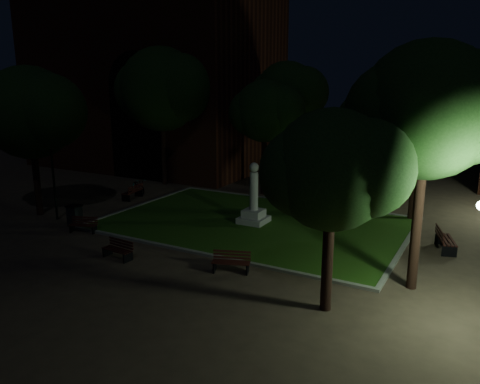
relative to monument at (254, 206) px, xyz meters
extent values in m
plane|color=#4C3A2C|center=(0.00, -2.00, -0.96)|extent=(80.00, 80.00, 0.00)
cube|color=#264F12|center=(0.00, 0.00, -0.92)|extent=(15.00, 10.00, 0.08)
cube|color=slate|center=(0.00, -5.10, -0.90)|extent=(15.40, 0.20, 0.12)
cube|color=slate|center=(0.00, 5.10, -0.90)|extent=(15.40, 0.20, 0.12)
cube|color=slate|center=(-7.60, 0.00, -0.90)|extent=(0.20, 10.00, 0.12)
cube|color=slate|center=(7.60, 0.00, -0.90)|extent=(0.20, 10.00, 0.12)
cube|color=#A4A098|center=(0.00, 0.00, -0.73)|extent=(1.40, 1.40, 0.30)
cube|color=#A4A098|center=(0.00, 0.00, -0.38)|extent=(1.00, 1.00, 0.40)
cylinder|color=#A4A098|center=(0.00, 0.00, 0.82)|extent=(0.44, 0.44, 2.00)
sphere|color=#A4A098|center=(0.00, 0.00, 2.07)|extent=(0.50, 0.50, 0.50)
cube|color=#491E12|center=(-16.00, 12.00, 6.54)|extent=(20.00, 12.00, 15.00)
cube|color=black|center=(-13.00, 7.50, 2.54)|extent=(5.00, 3.00, 7.00)
cylinder|color=black|center=(-13.00, 7.50, 6.04)|extent=(5.00, 3.00, 5.00)
plane|color=#FF361E|center=(-13.00, 8.70, 2.54)|extent=(6.30, 0.00, 6.30)
cylinder|color=black|center=(-11.37, -4.23, 1.14)|extent=(0.36, 0.36, 4.19)
sphere|color=#204316|center=(-11.37, -4.23, 4.73)|extent=(4.99, 4.99, 4.99)
sphere|color=#204316|center=(-10.12, -4.03, 4.83)|extent=(3.99, 3.99, 3.99)
sphere|color=#204316|center=(-12.37, -4.53, 4.63)|extent=(3.74, 3.74, 3.74)
cylinder|color=black|center=(-2.46, 6.24, 1.18)|extent=(0.36, 0.36, 4.27)
sphere|color=#204316|center=(-2.46, 6.24, 4.50)|extent=(3.98, 3.98, 3.98)
sphere|color=#204316|center=(-1.47, 6.44, 4.60)|extent=(3.18, 3.18, 3.18)
sphere|color=#204316|center=(-3.26, 5.94, 4.40)|extent=(2.98, 2.98, 2.98)
cylinder|color=black|center=(4.84, 6.81, 0.96)|extent=(0.36, 0.36, 3.83)
sphere|color=#204316|center=(4.84, 6.81, 4.23)|extent=(4.53, 4.53, 4.53)
sphere|color=#204316|center=(5.98, 7.01, 4.33)|extent=(3.62, 3.62, 3.62)
sphere|color=#204316|center=(3.94, 6.51, 4.13)|extent=(3.40, 3.40, 3.40)
cylinder|color=black|center=(7.12, 4.85, 1.05)|extent=(0.36, 0.36, 4.02)
sphere|color=#204316|center=(7.12, 4.85, 4.18)|extent=(3.72, 3.72, 3.72)
sphere|color=#204316|center=(8.05, 5.05, 4.28)|extent=(2.98, 2.98, 2.98)
sphere|color=#204316|center=(6.37, 4.55, 4.08)|extent=(2.79, 2.79, 2.79)
cylinder|color=black|center=(8.60, -4.16, 1.54)|extent=(0.36, 0.36, 4.98)
sphere|color=#204316|center=(8.60, -4.16, 5.43)|extent=(4.66, 4.66, 4.66)
sphere|color=#204316|center=(9.77, -3.96, 5.53)|extent=(3.73, 3.73, 3.73)
sphere|color=#204316|center=(7.67, -4.46, 5.33)|extent=(3.50, 3.50, 3.50)
cylinder|color=black|center=(6.40, -7.25, 0.81)|extent=(0.36, 0.36, 3.53)
sphere|color=#204316|center=(6.40, -7.25, 3.72)|extent=(3.83, 3.83, 3.83)
sphere|color=#204316|center=(7.36, -7.05, 3.82)|extent=(3.06, 3.06, 3.06)
sphere|color=#204316|center=(5.64, -7.55, 3.62)|extent=(2.87, 2.87, 2.87)
cylinder|color=black|center=(-10.16, 5.56, 1.55)|extent=(0.36, 0.36, 5.00)
sphere|color=#204316|center=(-10.16, 5.56, 5.81)|extent=(5.87, 5.87, 5.87)
sphere|color=#204316|center=(-8.69, 5.76, 5.91)|extent=(4.70, 4.70, 4.70)
sphere|color=#204316|center=(-11.34, 5.26, 5.71)|extent=(4.40, 4.40, 4.40)
cylinder|color=black|center=(-2.27, 9.26, 1.62)|extent=(0.36, 0.36, 5.16)
sphere|color=#204316|center=(-2.27, 9.26, 5.53)|extent=(4.41, 4.41, 4.41)
sphere|color=#204316|center=(-1.17, 9.46, 5.63)|extent=(3.53, 3.53, 3.53)
sphere|color=#204316|center=(-3.15, 8.96, 5.43)|extent=(3.31, 3.31, 3.31)
cylinder|color=black|center=(-9.74, -4.43, 1.26)|extent=(0.12, 0.12, 4.43)
cylinder|color=black|center=(-9.74, -4.43, 3.47)|extent=(0.90, 0.08, 0.08)
sphere|color=#D8FFD8|center=(-10.19, -4.43, 3.47)|extent=(0.28, 0.28, 0.28)
sphere|color=#D8FFD8|center=(-9.29, -4.43, 3.47)|extent=(0.28, 0.28, 0.28)
cylinder|color=black|center=(-10.57, 8.51, 1.19)|extent=(0.12, 0.12, 4.28)
cylinder|color=black|center=(-10.57, 8.51, 3.33)|extent=(0.90, 0.08, 0.08)
sphere|color=#D8FFD8|center=(-11.02, 8.51, 3.33)|extent=(0.28, 0.28, 0.28)
sphere|color=#D8FFD8|center=(-10.12, 8.51, 3.33)|extent=(0.28, 0.28, 0.28)
cube|color=black|center=(-3.41, -7.13, -0.76)|extent=(0.10, 0.50, 0.40)
cube|color=black|center=(-2.15, -7.24, -0.76)|extent=(0.10, 0.50, 0.40)
cube|color=#35130E|center=(-2.80, -7.38, -0.55)|extent=(1.44, 0.21, 0.04)
cube|color=#35130E|center=(-2.79, -7.25, -0.55)|extent=(1.44, 0.21, 0.04)
cube|color=#35130E|center=(-2.77, -7.13, -0.55)|extent=(1.44, 0.21, 0.04)
cube|color=#35130E|center=(-2.76, -7.00, -0.55)|extent=(1.44, 0.21, 0.04)
cube|color=#35130E|center=(-2.76, -6.95, -0.46)|extent=(1.44, 0.18, 0.09)
cube|color=#35130E|center=(-2.76, -6.95, -0.34)|extent=(1.44, 0.18, 0.09)
cube|color=#35130E|center=(-2.76, -6.95, -0.21)|extent=(1.44, 0.18, 0.09)
cube|color=black|center=(1.54, -6.34, -0.75)|extent=(0.23, 0.50, 0.41)
cube|color=black|center=(2.77, -5.89, -0.75)|extent=(0.23, 0.50, 0.41)
cube|color=#35130E|center=(2.22, -6.31, -0.54)|extent=(1.43, 0.60, 0.04)
cube|color=#35130E|center=(2.18, -6.18, -0.54)|extent=(1.43, 0.60, 0.04)
cube|color=#35130E|center=(2.13, -6.06, -0.54)|extent=(1.43, 0.60, 0.04)
cube|color=#35130E|center=(2.09, -5.94, -0.54)|extent=(1.43, 0.60, 0.04)
cube|color=#35130E|center=(2.07, -5.89, -0.44)|extent=(1.42, 0.57, 0.09)
cube|color=#35130E|center=(2.07, -5.89, -0.31)|extent=(1.42, 0.57, 0.09)
cube|color=#35130E|center=(2.07, -5.89, -0.18)|extent=(1.42, 0.57, 0.09)
cube|color=black|center=(-7.33, -5.55, -0.77)|extent=(0.20, 0.46, 0.38)
cube|color=black|center=(-6.20, -5.15, -0.77)|extent=(0.20, 0.46, 0.38)
cube|color=#35130E|center=(-6.70, -5.53, -0.57)|extent=(1.32, 0.52, 0.03)
cube|color=#35130E|center=(-6.74, -5.41, -0.57)|extent=(1.32, 0.52, 0.03)
cube|color=#35130E|center=(-6.78, -5.30, -0.57)|extent=(1.32, 0.52, 0.03)
cube|color=#35130E|center=(-6.82, -5.19, -0.57)|extent=(1.32, 0.52, 0.03)
cube|color=#35130E|center=(-6.84, -5.14, -0.49)|extent=(1.31, 0.50, 0.08)
cube|color=#35130E|center=(-6.84, -5.14, -0.37)|extent=(1.31, 0.50, 0.08)
cube|color=#35130E|center=(-6.84, -5.14, -0.25)|extent=(1.31, 0.50, 0.08)
cube|color=black|center=(-9.33, 1.75, -0.73)|extent=(0.58, 0.14, 0.46)
cube|color=black|center=(-9.12, 0.30, -0.73)|extent=(0.58, 0.14, 0.46)
cube|color=#35130E|center=(-9.45, 0.99, -0.49)|extent=(0.33, 1.67, 0.04)
cube|color=#35130E|center=(-9.31, 1.01, -0.49)|extent=(0.33, 1.67, 0.04)
cube|color=#35130E|center=(-9.16, 1.03, -0.49)|extent=(0.33, 1.67, 0.04)
cube|color=#35130E|center=(-9.02, 1.05, -0.49)|extent=(0.33, 1.67, 0.04)
cube|color=#35130E|center=(-8.95, 1.06, -0.38)|extent=(0.30, 1.67, 0.10)
cube|color=#35130E|center=(-8.95, 1.06, -0.23)|extent=(0.30, 1.67, 0.10)
cube|color=#35130E|center=(-8.95, 1.06, -0.09)|extent=(0.30, 1.67, 0.10)
cube|color=black|center=(9.50, -0.15, -0.71)|extent=(0.61, 0.24, 0.49)
cube|color=black|center=(9.04, 1.36, -0.71)|extent=(0.61, 0.24, 0.49)
cube|color=#35130E|center=(9.51, 0.67, -0.45)|extent=(0.61, 1.75, 0.04)
cube|color=#35130E|center=(9.36, 0.63, -0.45)|extent=(0.61, 1.75, 0.04)
cube|color=#35130E|center=(9.20, 0.58, -0.45)|extent=(0.61, 1.75, 0.04)
cube|color=#35130E|center=(9.05, 0.54, -0.45)|extent=(0.61, 1.75, 0.04)
cube|color=#35130E|center=(8.99, 0.52, -0.34)|extent=(0.58, 1.74, 0.11)
cube|color=#35130E|center=(8.99, 0.52, -0.18)|extent=(0.58, 1.74, 0.11)
cube|color=#35130E|center=(8.99, 0.52, -0.02)|extent=(0.58, 1.74, 0.11)
cube|color=black|center=(3.47, 6.42, -0.71)|extent=(0.31, 0.60, 0.50)
cube|color=black|center=(2.01, 7.05, -0.71)|extent=(0.31, 0.60, 0.50)
cube|color=#35130E|center=(2.84, 6.96, -0.45)|extent=(1.71, 0.81, 0.05)
cube|color=#35130E|center=(2.78, 6.82, -0.45)|extent=(1.71, 0.81, 0.05)
cube|color=#35130E|center=(2.72, 6.67, -0.45)|extent=(1.71, 0.81, 0.05)
cube|color=#35130E|center=(2.65, 6.53, -0.45)|extent=(1.71, 0.81, 0.05)
cube|color=#35130E|center=(2.63, 6.46, -0.33)|extent=(1.69, 0.78, 0.11)
cube|color=#35130E|center=(2.63, 6.46, -0.17)|extent=(1.69, 0.78, 0.11)
cube|color=#35130E|center=(2.63, 6.46, -0.01)|extent=(1.69, 0.78, 0.11)
cube|color=black|center=(-7.99, -4.75, -0.44)|extent=(0.63, 0.63, 1.03)
cube|color=black|center=(-7.99, -4.75, 0.11)|extent=(0.71, 0.71, 0.07)
imported|color=black|center=(-10.01, 2.53, -0.48)|extent=(1.91, 1.37, 0.96)
camera|label=1|loc=(10.76, -20.98, 6.39)|focal=35.00mm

